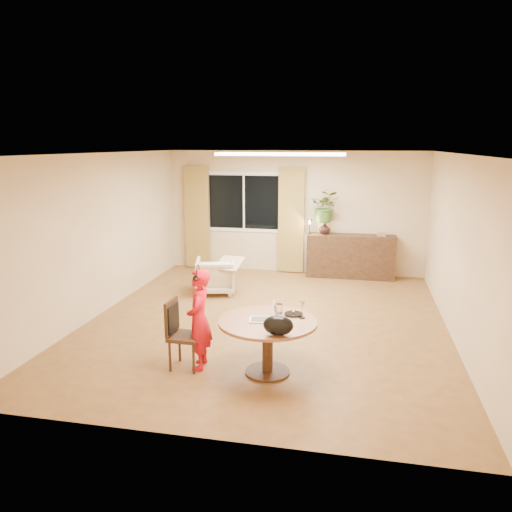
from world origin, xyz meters
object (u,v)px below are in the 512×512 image
at_px(child, 199,319).
at_px(armchair, 216,276).
at_px(dining_table, 268,332).
at_px(sideboard, 351,256).
at_px(dining_chair, 186,335).

distance_m(child, armchair, 3.22).
xyz_separation_m(dining_table, sideboard, (0.88, 4.77, -0.08)).
relative_size(dining_table, child, 0.94).
height_order(dining_table, armchair, dining_table).
xyz_separation_m(dining_chair, sideboard, (1.90, 4.82, 0.01)).
bearing_deg(child, sideboard, 151.87).
xyz_separation_m(dining_table, dining_chair, (-1.02, -0.05, -0.10)).
height_order(dining_chair, armchair, dining_chair).
bearing_deg(dining_chair, dining_table, 5.21).
height_order(child, sideboard, child).
bearing_deg(child, dining_chair, -82.63).
bearing_deg(dining_table, dining_chair, -176.93).
height_order(dining_table, child, child).
relative_size(child, armchair, 1.76).
relative_size(armchair, sideboard, 0.40).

